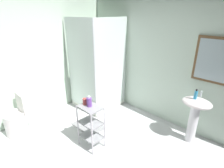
% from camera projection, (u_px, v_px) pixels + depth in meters
% --- Properties ---
extents(ground_plane, '(4.20, 4.20, 0.02)m').
position_uv_depth(ground_plane, '(91.00, 162.00, 2.69)').
color(ground_plane, silver).
extents(wall_back, '(4.20, 0.14, 2.50)m').
position_uv_depth(wall_back, '(163.00, 59.00, 3.42)').
color(wall_back, silver).
rests_on(wall_back, ground_plane).
extents(wall_left, '(0.10, 4.20, 2.50)m').
position_uv_depth(wall_left, '(26.00, 59.00, 3.40)').
color(wall_left, silver).
rests_on(wall_left, ground_plane).
extents(shower_stall, '(0.92, 0.92, 2.00)m').
position_uv_depth(shower_stall, '(97.00, 88.00, 4.07)').
color(shower_stall, white).
rests_on(shower_stall, ground_plane).
extents(pedestal_sink, '(0.46, 0.37, 0.81)m').
position_uv_depth(pedestal_sink, '(195.00, 112.00, 2.90)').
color(pedestal_sink, white).
rests_on(pedestal_sink, ground_plane).
extents(sink_faucet, '(0.03, 0.03, 0.10)m').
position_uv_depth(sink_faucet, '(201.00, 94.00, 2.88)').
color(sink_faucet, silver).
rests_on(sink_faucet, pedestal_sink).
extents(toilet, '(0.37, 0.49, 0.76)m').
position_uv_depth(toilet, '(18.00, 118.00, 3.21)').
color(toilet, white).
rests_on(toilet, ground_plane).
extents(storage_cart, '(0.38, 0.28, 0.74)m').
position_uv_depth(storage_cart, '(91.00, 123.00, 2.85)').
color(storage_cart, silver).
rests_on(storage_cart, ground_plane).
extents(hand_soap_bottle, '(0.05, 0.05, 0.17)m').
position_uv_depth(hand_soap_bottle, '(196.00, 95.00, 2.80)').
color(hand_soap_bottle, '#389ED1').
rests_on(hand_soap_bottle, pedestal_sink).
extents(conditioner_bottle_purple, '(0.08, 0.08, 0.17)m').
position_uv_depth(conditioner_bottle_purple, '(89.00, 102.00, 2.72)').
color(conditioner_bottle_purple, purple).
rests_on(conditioner_bottle_purple, storage_cart).
extents(rinse_cup, '(0.07, 0.07, 0.10)m').
position_uv_depth(rinse_cup, '(85.00, 101.00, 2.78)').
color(rinse_cup, '#B24742').
rests_on(rinse_cup, storage_cart).
extents(bath_mat, '(0.60, 0.40, 0.02)m').
position_uv_depth(bath_mat, '(89.00, 126.00, 3.50)').
color(bath_mat, gray).
rests_on(bath_mat, ground_plane).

